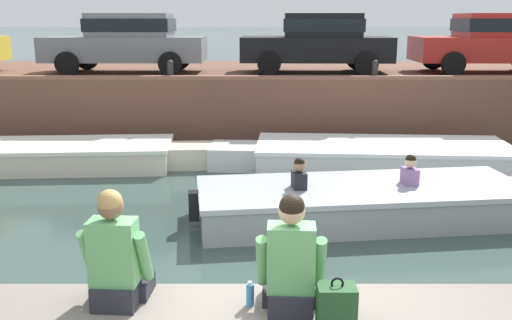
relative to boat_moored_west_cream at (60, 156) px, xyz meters
name	(u,v)px	position (x,y,z in m)	size (l,w,h in m)	color
ground_plane	(268,212)	(4.42, -2.89, -0.27)	(400.00, 400.00, 0.00)	#384C47
far_quay_wall	(263,98)	(4.42, 4.66, 0.59)	(60.00, 6.00, 1.72)	brown
far_wall_coping	(264,77)	(4.42, 1.78, 1.50)	(60.00, 0.24, 0.08)	brown
boat_moored_west_cream	(60,156)	(0.00, 0.00, 0.00)	(6.32, 2.11, 0.54)	silver
boat_moored_central_white	(369,156)	(6.64, -0.08, 0.01)	(6.46, 2.40, 0.55)	white
motorboat_passing	(376,202)	(6.14, -3.24, 0.02)	(6.36, 2.46, 1.05)	#93999E
car_left_inner_grey	(127,40)	(0.80, 3.52, 2.30)	(4.23, 1.92, 1.54)	slate
car_centre_black	(318,40)	(5.86, 3.52, 2.30)	(4.01, 2.08, 1.54)	black
car_right_inner_red	(494,40)	(10.53, 3.52, 2.30)	(4.07, 2.06, 1.54)	#B2231E
mooring_bollard_mid	(170,69)	(2.15, 1.91, 1.70)	(0.15, 0.15, 0.45)	#2D2B28
mooring_bollard_east	(375,68)	(7.07, 1.91, 1.70)	(0.15, 0.15, 0.45)	#2D2B28
person_seated_left	(116,260)	(3.11, -7.79, 1.03)	(0.55, 0.55, 0.97)	#282833
person_seated_right	(291,266)	(4.48, -7.90, 1.03)	(0.54, 0.54, 0.97)	#282833
bottle_drink	(250,294)	(4.16, -7.82, 0.76)	(0.06, 0.06, 0.20)	#3F8CCC
backpack_on_ledge	(336,307)	(4.79, -8.15, 0.83)	(0.28, 0.24, 0.41)	#234C28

